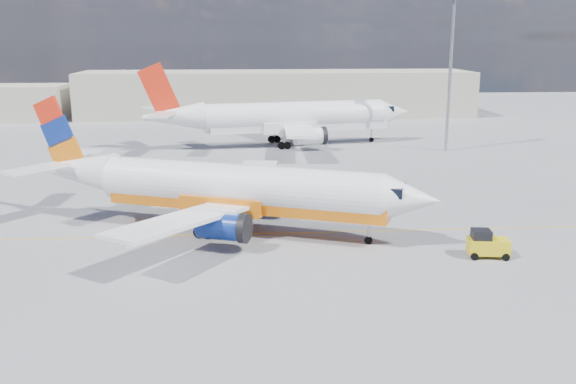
{
  "coord_description": "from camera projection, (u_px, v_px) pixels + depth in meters",
  "views": [
    {
      "loc": [
        -2.09,
        -42.11,
        14.14
      ],
      "look_at": [
        1.29,
        1.47,
        3.5
      ],
      "focal_mm": 40.0,
      "sensor_mm": 36.0,
      "label": 1
    }
  ],
  "objects": [
    {
      "name": "main_jet",
      "position": [
        227.0,
        188.0,
        47.21
      ],
      "size": [
        31.71,
        23.94,
        9.72
      ],
      "rotation": [
        0.0,
        0.0,
        -0.39
      ],
      "color": "white",
      "rests_on": "ground"
    },
    {
      "name": "traffic_cone",
      "position": [
        129.0,
        243.0,
        44.17
      ],
      "size": [
        0.38,
        0.38,
        0.53
      ],
      "color": "white",
      "rests_on": "ground"
    },
    {
      "name": "gse_tug",
      "position": [
        487.0,
        244.0,
        42.0
      ],
      "size": [
        2.78,
        1.95,
        1.85
      ],
      "rotation": [
        0.0,
        0.0,
        -0.15
      ],
      "color": "black",
      "rests_on": "ground"
    },
    {
      "name": "terminal_main",
      "position": [
        277.0,
        94.0,
        116.38
      ],
      "size": [
        70.0,
        14.0,
        8.0
      ],
      "primitive_type": "cube",
      "color": "#AFA797",
      "rests_on": "ground"
    },
    {
      "name": "second_jet",
      "position": [
        287.0,
        118.0,
        84.33
      ],
      "size": [
        36.72,
        28.39,
        11.08
      ],
      "rotation": [
        0.0,
        0.0,
        0.19
      ],
      "color": "white",
      "rests_on": "ground"
    },
    {
      "name": "floodlight_mast",
      "position": [
        451.0,
        59.0,
        78.69
      ],
      "size": [
        1.39,
        1.39,
        19.1
      ],
      "color": "#9B9CA3",
      "rests_on": "ground"
    },
    {
      "name": "taxi_line",
      "position": [
        269.0,
        233.0,
        47.2
      ],
      "size": [
        70.0,
        0.15,
        0.01
      ],
      "primitive_type": "cube",
      "color": "gold",
      "rests_on": "ground"
    },
    {
      "name": "ground",
      "position": [
        271.0,
        246.0,
        44.29
      ],
      "size": [
        240.0,
        240.0,
        0.0
      ],
      "primitive_type": "plane",
      "color": "slate",
      "rests_on": "ground"
    }
  ]
}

